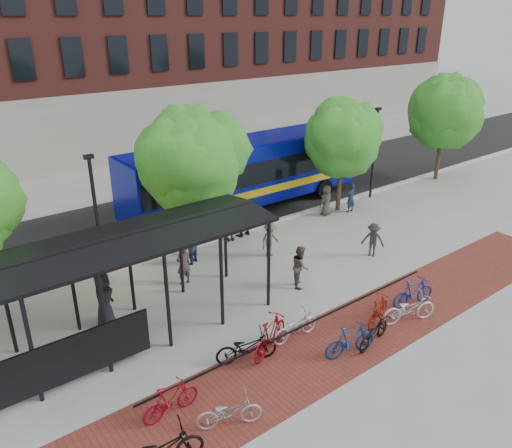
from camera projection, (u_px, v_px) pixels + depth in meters
ground at (296, 263)px, 21.26m from camera, size 160.00×160.00×0.00m
asphalt_street at (197, 209)px, 27.09m from camera, size 160.00×8.00×0.01m
curb at (241, 232)px, 24.15m from camera, size 160.00×0.25×0.12m
brick_strip at (351, 335)px, 16.49m from camera, size 24.00×3.00×0.01m
bike_rack_rail at (304, 337)px, 16.41m from camera, size 12.00×0.05×0.95m
building_brick at (182, 11)px, 41.95m from camera, size 55.00×14.00×20.00m
bus_shelter at (110, 256)px, 15.17m from camera, size 10.60×3.07×3.60m
tree_b at (191, 156)px, 20.33m from camera, size 5.15×4.20×6.47m
tree_c at (343, 135)px, 25.55m from camera, size 4.66×3.80×5.92m
tree_d at (446, 108)px, 30.45m from camera, size 5.39×4.40×6.55m
lamp_post_left at (97, 216)px, 18.88m from camera, size 0.35×0.20×5.12m
lamp_post_right at (374, 151)px, 27.88m from camera, size 0.35×0.20×5.12m
bus at (246, 170)px, 26.58m from camera, size 13.81×3.36×3.72m
bike_1 at (170, 400)px, 13.03m from camera, size 1.68×0.52×1.00m
bike_2 at (229, 412)px, 12.71m from camera, size 1.82×1.25×0.91m
bike_4 at (246, 347)px, 15.09m from camera, size 2.01×1.32×1.00m
bike_5 at (270, 335)px, 15.48m from camera, size 2.08×1.32×1.21m
bike_6 at (295, 326)px, 16.17m from camera, size 1.78×0.66×0.93m
bike_7 at (350, 340)px, 15.35m from camera, size 1.87×0.92×1.08m
bike_8 at (374, 332)px, 15.89m from camera, size 1.81×0.93×0.90m
bike_9 at (378, 310)px, 17.02m from camera, size 1.68×0.91×0.97m
bike_10 at (409, 308)px, 17.03m from camera, size 2.11×1.33×1.04m
bike_11 at (413, 292)px, 17.99m from camera, size 1.86×0.88×1.07m
pedestrian_0 at (104, 299)px, 16.75m from camera, size 1.08×1.13×1.94m
pedestrian_1 at (183, 265)px, 19.35m from camera, size 0.61×0.41×1.66m
pedestrian_2 at (189, 246)px, 20.93m from camera, size 0.97×0.90×1.61m
pedestrian_3 at (270, 240)px, 21.59m from camera, size 1.10×0.75×1.57m
pedestrian_4 at (229, 225)px, 23.14m from camera, size 0.96×0.52×1.56m
pedestrian_5 at (243, 217)px, 23.58m from camera, size 1.74×0.62×1.86m
pedestrian_6 at (326, 200)px, 26.04m from camera, size 0.86×0.63×1.63m
pedestrian_7 at (351, 198)px, 26.48m from camera, size 0.60×0.41×1.59m
pedestrian_8 at (300, 266)px, 19.20m from camera, size 1.00×1.03×1.68m
pedestrian_9 at (373, 240)px, 21.62m from camera, size 1.01×1.13×1.52m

